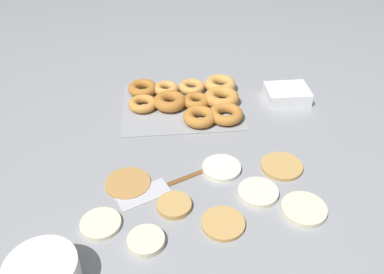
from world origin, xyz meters
name	(u,v)px	position (x,y,z in m)	size (l,w,h in m)	color
ground_plane	(199,169)	(0.00, 0.00, 0.00)	(3.00, 3.00, 0.00)	gray
pancake_0	(146,241)	(0.14, 0.23, 0.01)	(0.08, 0.08, 0.02)	beige
pancake_1	(174,205)	(0.08, 0.13, 0.01)	(0.09, 0.09, 0.01)	tan
pancake_2	(282,166)	(-0.22, 0.01, 0.01)	(0.11, 0.11, 0.01)	tan
pancake_3	(222,168)	(-0.06, 0.01, 0.01)	(0.10, 0.10, 0.01)	silver
pancake_4	(128,182)	(0.19, 0.04, 0.00)	(0.12, 0.12, 0.01)	#B27F42
pancake_5	(304,209)	(-0.23, 0.17, 0.01)	(0.11, 0.11, 0.01)	beige
pancake_6	(223,223)	(-0.03, 0.20, 0.01)	(0.10, 0.10, 0.01)	tan
pancake_7	(258,192)	(-0.14, 0.11, 0.01)	(0.10, 0.10, 0.01)	beige
pancake_8	(101,224)	(0.25, 0.17, 0.01)	(0.10, 0.10, 0.01)	beige
donut_tray	(190,100)	(-0.01, -0.32, 0.02)	(0.39, 0.30, 0.04)	#93969B
container_stack	(287,94)	(-0.33, -0.32, 0.02)	(0.14, 0.11, 0.04)	white
spatula	(155,189)	(0.12, 0.07, 0.00)	(0.29, 0.16, 0.01)	brown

